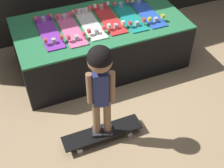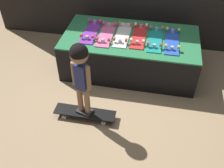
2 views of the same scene
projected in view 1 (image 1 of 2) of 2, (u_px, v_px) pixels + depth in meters
ground_plane at (120, 94)px, 3.49m from camera, size 16.00×16.00×0.00m
display_rack at (100, 43)px, 3.71m from camera, size 1.93×1.00×0.57m
skateboard_purple_on_rack at (49, 31)px, 3.35m from camera, size 0.19×0.68×0.09m
skateboard_pink_on_rack at (70, 28)px, 3.39m from camera, size 0.19×0.68×0.09m
skateboard_white_on_rack at (89, 23)px, 3.47m from camera, size 0.19×0.68×0.09m
skateboard_red_on_rack at (108, 18)px, 3.55m from camera, size 0.19×0.68×0.09m
skateboard_teal_on_rack at (128, 15)px, 3.58m from camera, size 0.19×0.68×0.09m
skateboard_blue_on_rack at (147, 12)px, 3.64m from camera, size 0.19×0.68×0.09m
skateboard_on_floor at (102, 133)px, 2.99m from camera, size 0.78×0.19×0.09m
child at (100, 77)px, 2.50m from camera, size 0.23×0.20×1.00m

